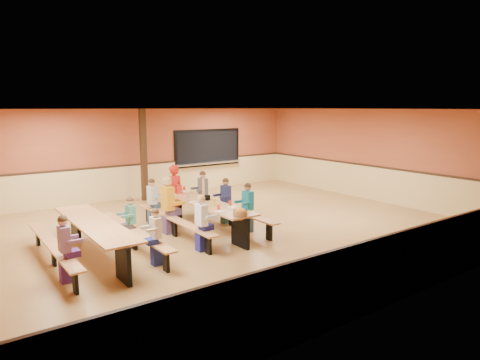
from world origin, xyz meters
TOP-DOWN VIEW (x-y plane):
  - ground at (0.00, 0.00)m, footprint 12.00×12.00m
  - room_envelope at (0.00, 0.00)m, footprint 12.04×10.04m
  - kitchen_pass_through at (2.60, 4.96)m, footprint 2.78×0.28m
  - structural_post at (-0.20, 4.40)m, footprint 0.18×0.18m
  - cafeteria_table_main at (-0.42, 0.21)m, footprint 1.91×3.70m
  - cafeteria_table_second at (-3.22, -0.16)m, footprint 1.91×3.70m
  - seated_child_white_left at (-1.25, -1.07)m, footprint 0.37×0.30m
  - seated_adult_yellow at (-1.25, 0.53)m, footprint 0.45×0.37m
  - seated_child_grey_left at (-1.25, 1.45)m, footprint 0.37×0.30m
  - seated_child_teal_right at (0.40, -0.50)m, footprint 0.37×0.30m
  - seated_child_navy_right at (0.40, 0.47)m, footprint 0.36×0.30m
  - seated_child_char_right at (0.40, 1.65)m, footprint 0.38×0.31m
  - seated_child_purple_sec at (-4.04, -1.12)m, footprint 0.36×0.30m
  - seated_child_green_sec at (-2.39, 0.01)m, footprint 0.32×0.27m
  - seated_child_tan_sec at (-2.39, -1.28)m, footprint 0.32×0.27m
  - standing_woman at (-0.55, 1.60)m, footprint 0.58×0.39m
  - punch_pitcher at (-0.44, 1.49)m, footprint 0.16×0.16m
  - chip_bowl at (-0.50, -1.44)m, footprint 0.32×0.32m
  - napkin_dispenser at (-0.25, 0.33)m, footprint 0.10×0.14m
  - condiment_mustard at (-0.46, -0.31)m, footprint 0.06×0.06m
  - condiment_ketchup at (-0.48, 0.17)m, footprint 0.06×0.06m
  - table_paddle at (-0.31, 0.41)m, footprint 0.16×0.16m
  - place_settings at (-0.42, 0.21)m, footprint 0.65×3.30m

SIDE VIEW (x-z plane):
  - ground at x=0.00m, z-range 0.00..0.00m
  - cafeteria_table_main at x=-0.42m, z-range 0.16..0.90m
  - cafeteria_table_second at x=-3.22m, z-range 0.16..0.90m
  - seated_child_tan_sec at x=-2.39m, z-range 0.00..1.12m
  - seated_child_green_sec at x=-2.39m, z-range 0.00..1.12m
  - seated_child_purple_sec at x=-4.04m, z-range 0.00..1.20m
  - seated_child_navy_right at x=0.40m, z-range 0.00..1.20m
  - seated_child_grey_left at x=-1.25m, z-range 0.00..1.21m
  - seated_child_white_left at x=-1.25m, z-range 0.00..1.21m
  - seated_child_teal_right at x=0.40m, z-range 0.00..1.21m
  - seated_child_char_right at x=0.40m, z-range 0.00..1.24m
  - room_envelope at x=0.00m, z-range -0.82..2.20m
  - seated_adult_yellow at x=-1.25m, z-range 0.00..1.39m
  - standing_woman at x=-0.55m, z-range 0.00..1.53m
  - place_settings at x=-0.42m, z-range 0.74..0.85m
  - napkin_dispenser at x=-0.25m, z-range 0.74..0.87m
  - chip_bowl at x=-0.50m, z-range 0.74..0.89m
  - condiment_mustard at x=-0.46m, z-range 0.74..0.91m
  - condiment_ketchup at x=-0.48m, z-range 0.74..0.91m
  - punch_pitcher at x=-0.44m, z-range 0.74..0.96m
  - table_paddle at x=-0.31m, z-range 0.60..1.16m
  - kitchen_pass_through at x=2.60m, z-range 0.80..2.18m
  - structural_post at x=-0.20m, z-range 0.00..3.00m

